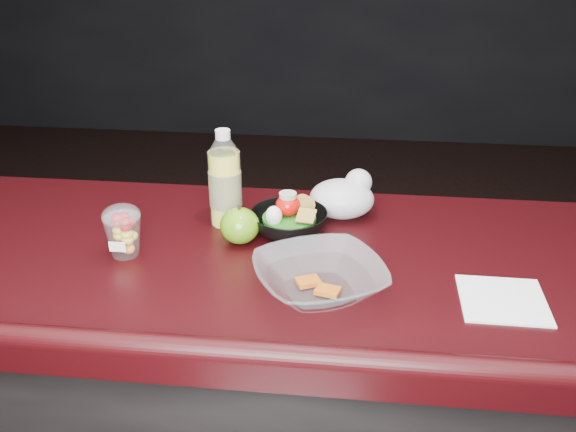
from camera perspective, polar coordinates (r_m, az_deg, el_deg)
The scene contains 7 objects.
lemonade_bottle at distance 1.48m, azimuth -5.61°, elevation 2.75°, with size 0.08×0.08×0.23m.
fruit_cup at distance 1.39m, azimuth -14.47°, elevation -1.20°, with size 0.08×0.08×0.12m.
green_apple at distance 1.41m, azimuth -4.31°, elevation -0.87°, with size 0.09×0.09×0.09m.
plastic_bag at distance 1.53m, azimuth 4.99°, elevation 1.73°, with size 0.15×0.13×0.11m.
snack_bowl at distance 1.45m, azimuth 0.05°, elevation -0.44°, with size 0.23×0.23×0.10m.
takeout_bowl at distance 1.24m, azimuth 2.82°, elevation -5.53°, with size 0.33×0.33×0.06m.
paper_napkin at distance 1.29m, azimuth 18.55°, elevation -7.09°, with size 0.16×0.16×0.00m, color white.
Camera 1 is at (0.19, -0.88, 1.70)m, focal length 40.00 mm.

